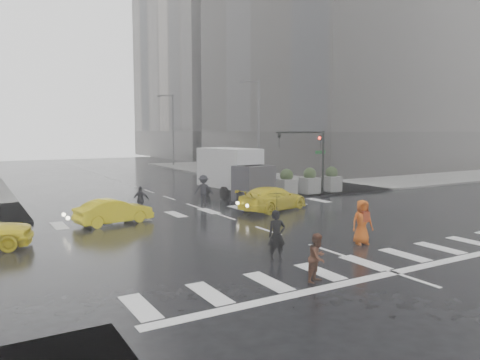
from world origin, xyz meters
TOP-DOWN VIEW (x-y plane):
  - ground at (0.00, 0.00)m, footprint 120.00×120.00m
  - sidewalk_ne at (19.50, 17.50)m, footprint 35.00×35.00m
  - building_ne at (29.00, 27.00)m, footprint 26.05×26.05m
  - building_ne_far at (29.00, 56.00)m, footprint 26.05×26.05m
  - road_markings at (0.00, 0.00)m, footprint 18.00×48.00m
  - traffic_signal_pole at (9.01, 8.01)m, footprint 4.45×0.42m
  - street_lamp_near at (10.87, 18.00)m, footprint 2.15×0.22m
  - street_lamp_far at (10.87, 38.00)m, footprint 2.15×0.22m
  - planter_west at (7.00, 8.20)m, footprint 1.10×1.10m
  - planter_mid at (9.00, 8.20)m, footprint 1.10×1.10m
  - planter_east at (11.00, 8.20)m, footprint 1.10×1.10m
  - pedestrian_black at (-2.45, -4.20)m, footprint 1.16×1.17m
  - pedestrian_brown at (-2.72, -6.74)m, footprint 0.89×0.80m
  - pedestrian_orange at (1.84, -4.00)m, footprint 1.01×0.81m
  - pedestrian_far_a at (-3.54, 7.24)m, footprint 1.02×0.84m
  - pedestrian_far_b at (0.79, 8.28)m, footprint 1.34×1.15m
  - taxi_mid at (-5.59, 5.14)m, footprint 3.89×1.94m
  - taxi_rear at (3.27, 4.38)m, footprint 4.51×3.05m
  - box_truck at (3.86, 9.67)m, footprint 2.34×6.25m

SIDE VIEW (x-z plane):
  - ground at x=0.00m, z-range 0.00..0.00m
  - road_markings at x=0.00m, z-range 0.00..0.01m
  - sidewalk_ne at x=19.50m, z-range 0.00..0.15m
  - taxi_mid at x=-5.59m, z-range 0.00..1.23m
  - taxi_rear at x=3.27m, z-range 0.00..1.36m
  - pedestrian_brown at x=-2.72m, z-range 0.00..1.48m
  - pedestrian_far_a at x=-3.54m, z-range 0.00..1.49m
  - pedestrian_orange at x=1.84m, z-range 0.00..1.80m
  - pedestrian_far_b at x=0.79m, z-range 0.00..1.82m
  - planter_west at x=7.00m, z-range 0.08..1.88m
  - planter_mid at x=9.00m, z-range 0.08..1.88m
  - planter_east at x=11.00m, z-range 0.08..1.88m
  - pedestrian_black at x=-2.45m, z-range 0.37..2.80m
  - box_truck at x=3.86m, z-range 0.11..3.43m
  - traffic_signal_pole at x=9.01m, z-range 0.97..5.47m
  - street_lamp_near at x=10.87m, z-range 0.45..9.45m
  - street_lamp_far at x=10.87m, z-range 0.45..9.45m
  - building_ne_far at x=29.00m, z-range -1.73..34.27m
  - building_ne at x=29.00m, z-range -1.79..40.21m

